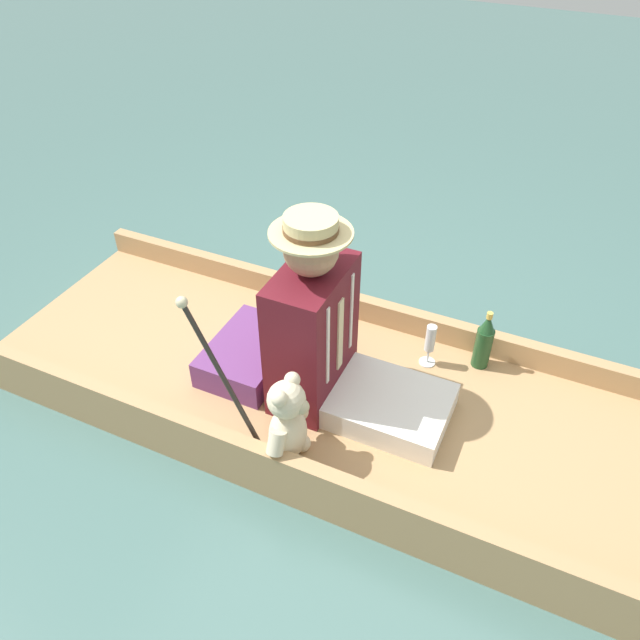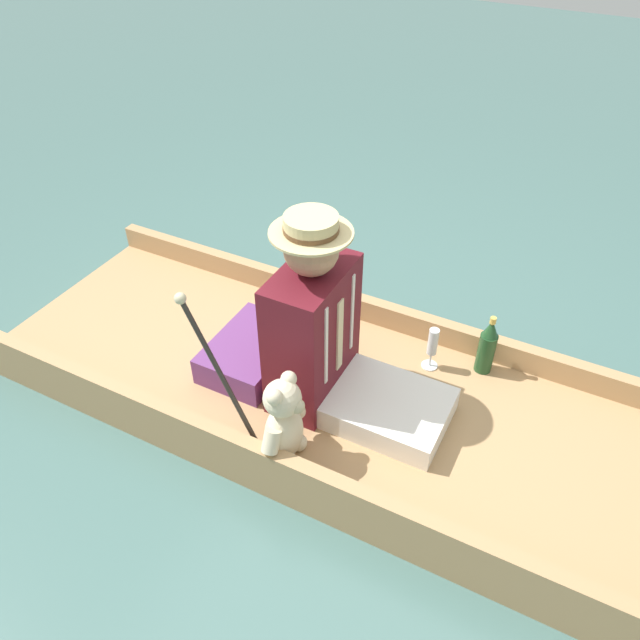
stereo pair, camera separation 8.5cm
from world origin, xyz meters
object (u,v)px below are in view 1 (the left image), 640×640
(walking_cane, at_px, (216,365))
(wine_glass, at_px, (430,341))
(teddy_bear, at_px, (288,423))
(seated_person, at_px, (329,339))
(champagne_bottle, at_px, (484,341))

(walking_cane, bearing_deg, wine_glass, 141.74)
(teddy_bear, bearing_deg, seated_person, 179.41)
(seated_person, bearing_deg, champagne_bottle, 139.17)
(champagne_bottle, bearing_deg, teddy_bear, -33.89)
(wine_glass, height_order, champagne_bottle, champagne_bottle)
(seated_person, height_order, teddy_bear, seated_person)
(seated_person, xyz_separation_m, teddy_bear, (0.36, -0.00, -0.14))
(teddy_bear, relative_size, walking_cane, 0.58)
(teddy_bear, bearing_deg, champagne_bottle, 146.11)
(seated_person, distance_m, champagne_bottle, 0.75)
(wine_glass, xyz_separation_m, walking_cane, (0.77, -0.61, 0.27))
(seated_person, xyz_separation_m, walking_cane, (0.39, -0.27, 0.08))
(seated_person, bearing_deg, wine_glass, 147.52)
(teddy_bear, bearing_deg, walking_cane, -83.17)
(seated_person, bearing_deg, walking_cane, -26.11)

